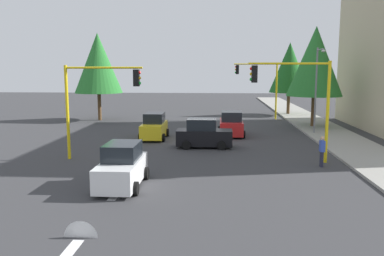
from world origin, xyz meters
name	(u,v)px	position (x,y,z in m)	size (l,w,h in m)	color
ground_plane	(199,142)	(0.00, 0.00, 0.00)	(120.00, 120.00, 0.00)	#353538
sidewalk_kerb	(327,132)	(-5.00, 10.50, 0.07)	(80.00, 4.00, 0.15)	gray
lane_arrow_near	(122,187)	(11.51, -3.00, 0.01)	(2.40, 1.10, 1.10)	silver
lane_arrow_mid	(75,244)	(17.51, -3.00, 0.01)	(2.40, 1.10, 1.10)	silver
traffic_signal_near_right	(97,93)	(6.00, -5.68, 3.92)	(0.36, 4.59, 5.53)	yellow
traffic_signal_far_left	(260,79)	(-14.00, 5.74, 4.21)	(0.36, 4.59, 5.97)	yellow
traffic_signal_near_left	(296,91)	(6.00, 5.71, 4.07)	(0.36, 4.59, 5.76)	yellow
street_lamp_curbside	(317,81)	(-3.61, 9.20, 4.35)	(2.15, 0.28, 7.00)	slate
tree_roadside_far	(290,68)	(-18.00, 9.50, 5.45)	(4.53, 4.53, 8.30)	brown
tree_opposite_side	(98,63)	(-12.00, -11.00, 5.90)	(4.89, 4.89, 8.97)	brown
tree_roadside_mid	(315,61)	(-8.00, 10.00, 5.98)	(4.95, 4.95, 9.09)	brown
car_yellow	(154,127)	(-1.23, -3.53, 0.90)	(3.78, 1.95, 1.98)	yellow
car_white	(122,167)	(11.35, -3.01, 0.90)	(4.04, 1.98, 1.98)	white
car_red	(231,125)	(-2.95, 2.41, 0.90)	(3.70, 2.11, 1.98)	red
car_black	(204,134)	(2.00, 0.38, 0.89)	(1.92, 3.76, 1.98)	black
pedestrian_crossing	(322,150)	(7.03, 7.02, 0.91)	(0.40, 0.24, 1.70)	#262638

